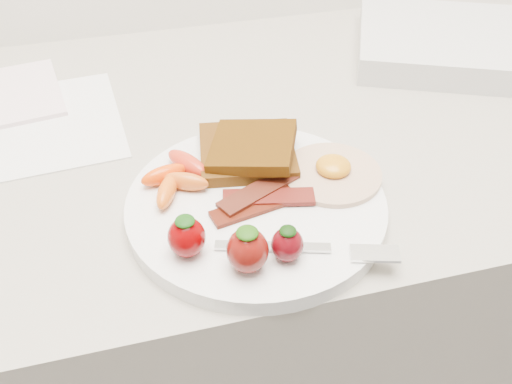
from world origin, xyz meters
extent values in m
cube|color=gray|center=(0.00, 1.70, 0.45)|extent=(2.00, 0.60, 0.90)
cylinder|color=white|center=(-0.01, 1.53, 0.91)|extent=(0.27, 0.27, 0.02)
cube|color=black|center=(0.00, 1.61, 0.93)|extent=(0.12, 0.12, 0.01)
cube|color=black|center=(0.00, 1.59, 0.94)|extent=(0.12, 0.12, 0.02)
cylinder|color=beige|center=(0.08, 1.55, 0.92)|extent=(0.12, 0.12, 0.01)
ellipsoid|color=orange|center=(0.08, 1.55, 0.93)|extent=(0.04, 0.04, 0.02)
cube|color=#380604|center=(-0.02, 1.52, 0.92)|extent=(0.10, 0.04, 0.00)
cube|color=#300405|center=(0.00, 1.53, 0.92)|extent=(0.10, 0.04, 0.00)
cube|color=black|center=(-0.01, 1.54, 0.92)|extent=(0.10, 0.06, 0.00)
ellipsoid|color=#E94206|center=(-0.10, 1.58, 0.93)|extent=(0.05, 0.03, 0.02)
ellipsoid|color=#CF5A18|center=(-0.08, 1.57, 0.93)|extent=(0.05, 0.04, 0.02)
ellipsoid|color=#DF5D13|center=(-0.10, 1.56, 0.93)|extent=(0.04, 0.05, 0.02)
ellipsoid|color=red|center=(-0.07, 1.60, 0.93)|extent=(0.05, 0.06, 0.02)
ellipsoid|color=#680001|center=(-0.09, 1.48, 0.94)|extent=(0.04, 0.04, 0.04)
ellipsoid|color=#103D0A|center=(-0.09, 1.48, 0.96)|extent=(0.02, 0.02, 0.01)
ellipsoid|color=#5F0D08|center=(-0.04, 1.44, 0.94)|extent=(0.04, 0.04, 0.04)
ellipsoid|color=#1B4809|center=(-0.04, 1.44, 0.96)|extent=(0.02, 0.02, 0.01)
ellipsoid|color=#4D050B|center=(-0.01, 1.45, 0.93)|extent=(0.03, 0.03, 0.03)
ellipsoid|color=black|center=(-0.01, 1.45, 0.95)|extent=(0.02, 0.02, 0.01)
cube|color=silver|center=(-0.02, 1.46, 0.92)|extent=(0.11, 0.04, 0.00)
cube|color=white|center=(0.07, 1.43, 0.92)|extent=(0.05, 0.03, 0.00)
cube|color=white|center=(-0.22, 1.76, 0.90)|extent=(0.17, 0.22, 0.00)
cube|color=silver|center=(-0.27, 1.84, 0.91)|extent=(0.13, 0.17, 0.01)
cube|color=silver|center=(0.36, 1.80, 0.92)|extent=(0.35, 0.32, 0.04)
camera|label=1|loc=(-0.12, 1.10, 1.31)|focal=40.00mm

